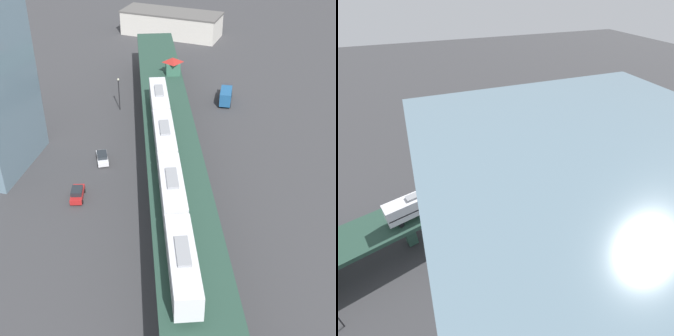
# 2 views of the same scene
# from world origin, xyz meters

# --- Properties ---
(ground_plane) EXTENTS (400.00, 400.00, 0.00)m
(ground_plane) POSITION_xyz_m (0.00, 0.00, 0.00)
(ground_plane) COLOR #38383A
(elevated_viaduct) EXTENTS (34.56, 90.52, 7.50)m
(elevated_viaduct) POSITION_xyz_m (0.05, -0.17, 6.45)
(elevated_viaduct) COLOR #244135
(elevated_viaduct) RESTS_ON ground
(subway_train) EXTENTS (17.04, 48.49, 4.45)m
(subway_train) POSITION_xyz_m (3.09, -15.11, 10.04)
(subway_train) COLOR silver
(subway_train) RESTS_ON elevated_viaduct
(street_car_white) EXTENTS (3.45, 4.75, 1.89)m
(street_car_white) POSITION_xyz_m (-11.24, -2.74, 0.94)
(street_car_white) COLOR silver
(street_car_white) RESTS_ON ground
(street_car_red) EXTENTS (2.82, 4.71, 1.89)m
(street_car_red) POSITION_xyz_m (-11.65, -13.37, 0.94)
(street_car_red) COLOR #AD1E1E
(street_car_red) RESTS_ON ground
(office_tower) EXTENTS (16.00, 16.00, 36.00)m
(office_tower) POSITION_xyz_m (-31.04, -6.75, 18.00)
(office_tower) COLOR slate
(office_tower) RESTS_ON ground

